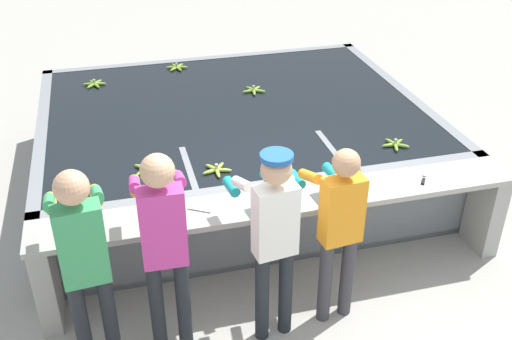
{
  "coord_description": "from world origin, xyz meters",
  "views": [
    {
      "loc": [
        -1.31,
        -3.79,
        3.62
      ],
      "look_at": [
        0.0,
        1.19,
        0.61
      ],
      "focal_mm": 42.0,
      "sensor_mm": 36.0,
      "label": 1
    }
  ],
  "objects_px": {
    "worker_3": "(339,221)",
    "banana_bunch_floating_0": "(177,67)",
    "banana_bunch_floating_2": "(395,144)",
    "worker_1": "(164,238)",
    "banana_bunch_floating_4": "(217,170)",
    "worker_2": "(273,229)",
    "banana_bunch_floating_3": "(254,90)",
    "knife_0": "(424,177)",
    "banana_bunch_floating_5": "(146,169)",
    "knife_1": "(185,207)",
    "banana_bunch_floating_1": "(94,84)",
    "worker_0": "(84,256)"
  },
  "relations": [
    {
      "from": "banana_bunch_floating_4",
      "to": "worker_1",
      "type": "bearing_deg",
      "value": -118.13
    },
    {
      "from": "banana_bunch_floating_5",
      "to": "knife_0",
      "type": "distance_m",
      "value": 2.5
    },
    {
      "from": "worker_1",
      "to": "worker_3",
      "type": "distance_m",
      "value": 1.36
    },
    {
      "from": "banana_bunch_floating_4",
      "to": "banana_bunch_floating_1",
      "type": "bearing_deg",
      "value": 113.02
    },
    {
      "from": "worker_0",
      "to": "knife_1",
      "type": "xyz_separation_m",
      "value": [
        0.79,
        0.67,
        -0.17
      ]
    },
    {
      "from": "banana_bunch_floating_3",
      "to": "banana_bunch_floating_2",
      "type": "bearing_deg",
      "value": -59.11
    },
    {
      "from": "banana_bunch_floating_4",
      "to": "banana_bunch_floating_2",
      "type": "bearing_deg",
      "value": 1.19
    },
    {
      "from": "banana_bunch_floating_0",
      "to": "worker_0",
      "type": "bearing_deg",
      "value": -107.02
    },
    {
      "from": "banana_bunch_floating_0",
      "to": "banana_bunch_floating_1",
      "type": "bearing_deg",
      "value": -163.45
    },
    {
      "from": "worker_2",
      "to": "worker_3",
      "type": "bearing_deg",
      "value": 7.43
    },
    {
      "from": "banana_bunch_floating_3",
      "to": "knife_1",
      "type": "bearing_deg",
      "value": -117.52
    },
    {
      "from": "worker_2",
      "to": "banana_bunch_floating_1",
      "type": "distance_m",
      "value": 3.77
    },
    {
      "from": "banana_bunch_floating_3",
      "to": "knife_0",
      "type": "relative_size",
      "value": 0.9
    },
    {
      "from": "worker_3",
      "to": "worker_1",
      "type": "bearing_deg",
      "value": -178.57
    },
    {
      "from": "banana_bunch_floating_0",
      "to": "banana_bunch_floating_2",
      "type": "xyz_separation_m",
      "value": [
        1.76,
        -2.66,
        0.0
      ]
    },
    {
      "from": "worker_2",
      "to": "worker_3",
      "type": "relative_size",
      "value": 1.05
    },
    {
      "from": "knife_0",
      "to": "banana_bunch_floating_5",
      "type": "bearing_deg",
      "value": 161.91
    },
    {
      "from": "banana_bunch_floating_5",
      "to": "knife_1",
      "type": "xyz_separation_m",
      "value": [
        0.25,
        -0.7,
        -0.01
      ]
    },
    {
      "from": "banana_bunch_floating_0",
      "to": "knife_0",
      "type": "distance_m",
      "value": 3.72
    },
    {
      "from": "knife_1",
      "to": "banana_bunch_floating_3",
      "type": "bearing_deg",
      "value": 62.48
    },
    {
      "from": "worker_3",
      "to": "knife_1",
      "type": "distance_m",
      "value": 1.26
    },
    {
      "from": "banana_bunch_floating_2",
      "to": "knife_1",
      "type": "distance_m",
      "value": 2.23
    },
    {
      "from": "banana_bunch_floating_1",
      "to": "banana_bunch_floating_4",
      "type": "bearing_deg",
      "value": -66.98
    },
    {
      "from": "banana_bunch_floating_3",
      "to": "worker_2",
      "type": "bearing_deg",
      "value": -101.72
    },
    {
      "from": "worker_3",
      "to": "banana_bunch_floating_5",
      "type": "distance_m",
      "value": 1.87
    },
    {
      "from": "banana_bunch_floating_2",
      "to": "knife_0",
      "type": "distance_m",
      "value": 0.63
    },
    {
      "from": "worker_0",
      "to": "worker_2",
      "type": "xyz_separation_m",
      "value": [
        1.36,
        0.01,
        -0.04
      ]
    },
    {
      "from": "banana_bunch_floating_4",
      "to": "banana_bunch_floating_5",
      "type": "xyz_separation_m",
      "value": [
        -0.62,
        0.18,
        0.0
      ]
    },
    {
      "from": "worker_2",
      "to": "banana_bunch_floating_2",
      "type": "relative_size",
      "value": 6.01
    },
    {
      "from": "banana_bunch_floating_5",
      "to": "knife_1",
      "type": "relative_size",
      "value": 0.72
    },
    {
      "from": "worker_2",
      "to": "worker_3",
      "type": "height_order",
      "value": "worker_2"
    },
    {
      "from": "banana_bunch_floating_1",
      "to": "banana_bunch_floating_5",
      "type": "distance_m",
      "value": 2.24
    },
    {
      "from": "banana_bunch_floating_2",
      "to": "banana_bunch_floating_4",
      "type": "bearing_deg",
      "value": -178.81
    },
    {
      "from": "banana_bunch_floating_1",
      "to": "knife_0",
      "type": "xyz_separation_m",
      "value": [
        2.77,
        -2.98,
        -0.01
      ]
    },
    {
      "from": "worker_3",
      "to": "banana_bunch_floating_0",
      "type": "xyz_separation_m",
      "value": [
        -0.72,
        3.8,
        -0.05
      ]
    },
    {
      "from": "worker_3",
      "to": "knife_0",
      "type": "bearing_deg",
      "value": 26.7
    },
    {
      "from": "banana_bunch_floating_3",
      "to": "banana_bunch_floating_5",
      "type": "xyz_separation_m",
      "value": [
        -1.41,
        -1.53,
        0.0
      ]
    },
    {
      "from": "worker_1",
      "to": "banana_bunch_floating_4",
      "type": "xyz_separation_m",
      "value": [
        0.61,
        1.14,
        -0.17
      ]
    },
    {
      "from": "worker_2",
      "to": "banana_bunch_floating_5",
      "type": "distance_m",
      "value": 1.59
    },
    {
      "from": "worker_2",
      "to": "banana_bunch_floating_4",
      "type": "xyz_separation_m",
      "value": [
        -0.19,
        1.18,
        -0.12
      ]
    },
    {
      "from": "worker_2",
      "to": "knife_1",
      "type": "height_order",
      "value": "worker_2"
    },
    {
      "from": "worker_3",
      "to": "knife_1",
      "type": "xyz_separation_m",
      "value": [
        -1.11,
        0.59,
        -0.06
      ]
    },
    {
      "from": "banana_bunch_floating_0",
      "to": "worker_3",
      "type": "bearing_deg",
      "value": -79.31
    },
    {
      "from": "worker_3",
      "to": "banana_bunch_floating_0",
      "type": "relative_size",
      "value": 5.65
    },
    {
      "from": "worker_0",
      "to": "knife_1",
      "type": "height_order",
      "value": "worker_0"
    },
    {
      "from": "banana_bunch_floating_3",
      "to": "knife_0",
      "type": "height_order",
      "value": "banana_bunch_floating_3"
    },
    {
      "from": "banana_bunch_floating_1",
      "to": "knife_1",
      "type": "bearing_deg",
      "value": -77.49
    },
    {
      "from": "worker_3",
      "to": "banana_bunch_floating_2",
      "type": "xyz_separation_m",
      "value": [
        1.05,
        1.14,
        -0.05
      ]
    },
    {
      "from": "worker_0",
      "to": "banana_bunch_floating_5",
      "type": "xyz_separation_m",
      "value": [
        0.55,
        1.37,
        -0.16
      ]
    },
    {
      "from": "worker_1",
      "to": "knife_0",
      "type": "relative_size",
      "value": 5.72
    }
  ]
}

